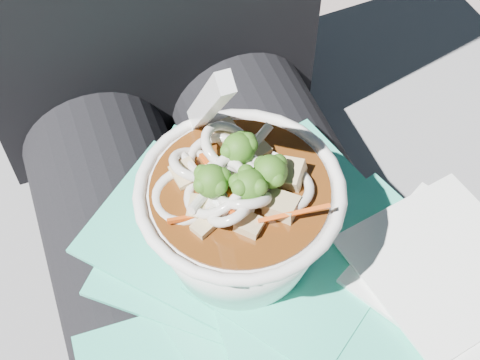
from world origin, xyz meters
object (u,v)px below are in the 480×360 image
object	(u,v)px
person_body	(208,210)
udon_bowl	(239,210)
plastic_bag	(272,291)
lap	(242,306)
stone_ledge	(204,306)

from	to	relation	value
person_body	udon_bowl	bearing A→B (deg)	-90.15
person_body	plastic_bag	world-z (taller)	person_body
plastic_bag	udon_bowl	distance (m)	0.08
udon_bowl	lap	bearing A→B (deg)	-88.29
stone_ledge	udon_bowl	xyz separation A→B (m)	(-0.00, -0.14, 0.44)
person_body	plastic_bag	xyz separation A→B (m)	(0.01, -0.12, 0.06)
lap	udon_bowl	size ratio (longest dim) A/B	2.45
person_body	plastic_bag	distance (m)	0.14
stone_ledge	plastic_bag	distance (m)	0.42
lap	udon_bowl	bearing A→B (deg)	91.71
plastic_bag	udon_bowl	size ratio (longest dim) A/B	1.74
stone_ledge	person_body	distance (m)	0.33
lap	person_body	bearing A→B (deg)	90.00
plastic_bag	lap	bearing A→B (deg)	110.25
udon_bowl	stone_ledge	bearing A→B (deg)	89.91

